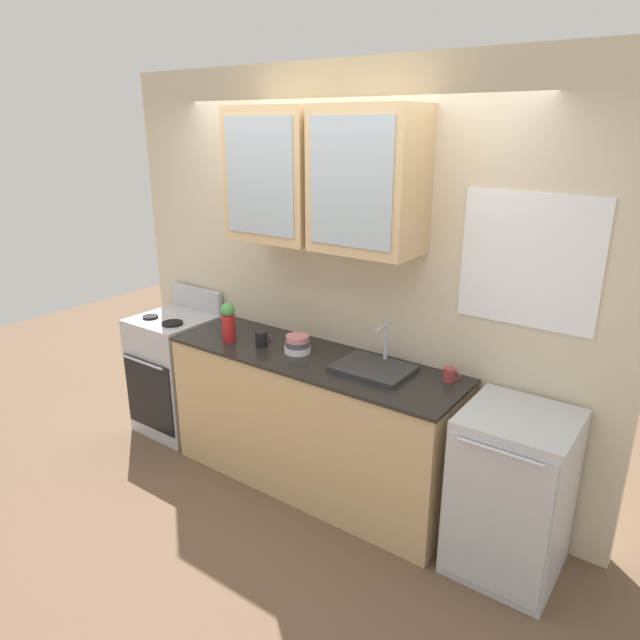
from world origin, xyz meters
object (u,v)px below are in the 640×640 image
Objects in this scene: stove_range at (177,373)px; dishwasher at (511,494)px; sink_faucet at (374,367)px; bowl_stack at (298,344)px; cup_near_sink at (450,374)px; cup_near_bowls at (262,339)px; vase at (228,321)px.

stove_range reaches higher than dishwasher.
sink_faucet is (1.77, 0.04, 0.48)m from stove_range.
stove_range is 2.47× the size of sink_faucet.
bowl_stack is 1.55m from dishwasher.
sink_faucet is at bearing -162.76° from cup_near_sink.
sink_faucet is 0.55m from bowl_stack.
vase is at bearing -166.16° from cup_near_bowls.
vase is at bearing -172.05° from sink_faucet.
sink_faucet is 3.73× the size of cup_near_bowls.
vase reaches higher than stove_range.
vase is 1.52m from cup_near_sink.
cup_near_bowls is at bearing -169.92° from cup_near_sink.
cup_near_sink is (2.20, 0.18, 0.50)m from stove_range.
dishwasher is at bearing 1.31° from cup_near_bowls.
vase is at bearing -169.30° from cup_near_sink.
bowl_stack is 0.63× the size of vase.
stove_range is 2.26m from cup_near_sink.
bowl_stack is 0.27m from cup_near_bowls.
cup_near_sink is at bearing 10.08° from cup_near_bowls.
bowl_stack is at bearing 12.45° from vase.
cup_near_bowls is 1.80m from dishwasher.
cup_near_sink is at bearing 158.84° from dishwasher.
stove_range reaches higher than bowl_stack.
cup_near_bowls is 0.13× the size of dishwasher.
sink_faucet reaches higher than cup_near_sink.
bowl_stack is 1.42× the size of cup_near_bowls.
bowl_stack reaches higher than cup_near_bowls.
bowl_stack is (-0.55, -0.04, 0.03)m from sink_faucet.
sink_faucet is 1.08m from vase.
cup_near_bowls is at bearing 13.84° from vase.
vase is 2.24× the size of cup_near_bowls.
sink_faucet reaches higher than dishwasher.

